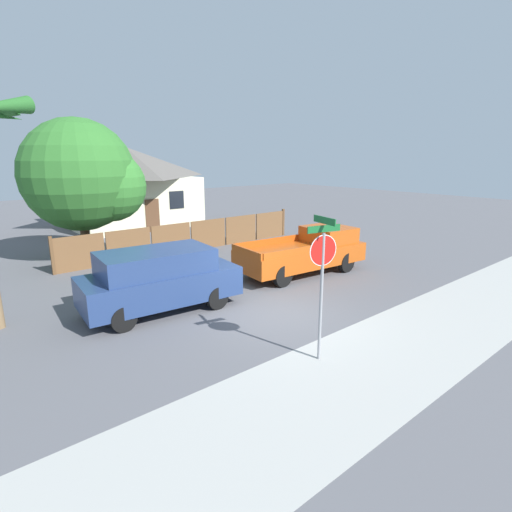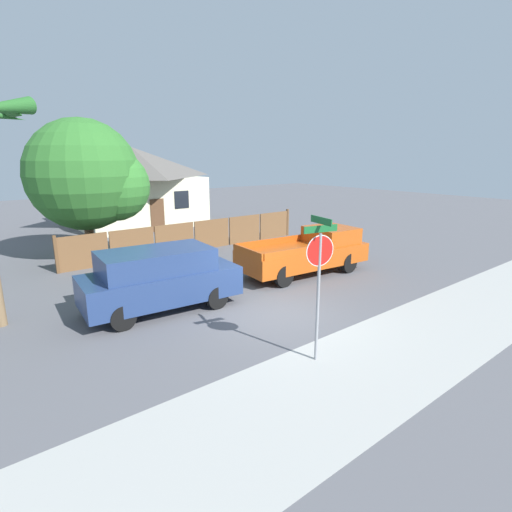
{
  "view_description": "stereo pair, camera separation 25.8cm",
  "coord_description": "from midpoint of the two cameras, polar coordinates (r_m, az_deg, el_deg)",
  "views": [
    {
      "loc": [
        -7.58,
        -8.18,
        4.61
      ],
      "look_at": [
        -0.01,
        0.89,
        1.6
      ],
      "focal_mm": 28.0,
      "sensor_mm": 36.0,
      "label": 1
    },
    {
      "loc": [
        -7.38,
        -8.34,
        4.61
      ],
      "look_at": [
        -0.01,
        0.89,
        1.6
      ],
      "focal_mm": 28.0,
      "sensor_mm": 36.0,
      "label": 2
    }
  ],
  "objects": [
    {
      "name": "wooden_fence",
      "position": [
        19.79,
        -9.7,
        2.75
      ],
      "size": [
        12.59,
        0.12,
        1.54
      ],
      "color": "brown",
      "rests_on": "ground"
    },
    {
      "name": "orange_pickup",
      "position": [
        16.01,
        6.71,
        0.64
      ],
      "size": [
        5.43,
        2.47,
        1.74
      ],
      "rotation": [
        0.0,
        0.0,
        -0.09
      ],
      "color": "#B74C14",
      "rests_on": "ground"
    },
    {
      "name": "ground_plane",
      "position": [
        12.06,
        2.15,
        -8.19
      ],
      "size": [
        80.0,
        80.0,
        0.0
      ],
      "primitive_type": "plane",
      "color": "#56565B"
    },
    {
      "name": "stop_sign",
      "position": [
        8.83,
        8.65,
        -1.41
      ],
      "size": [
        0.83,
        0.74,
        3.33
      ],
      "rotation": [
        0.0,
        0.0,
        -0.23
      ],
      "color": "gray",
      "rests_on": "ground"
    },
    {
      "name": "red_suv",
      "position": [
        12.33,
        -14.17,
        -3.13
      ],
      "size": [
        4.77,
        2.35,
        1.89
      ],
      "rotation": [
        0.0,
        0.0,
        -0.09
      ],
      "color": "navy",
      "rests_on": "ground"
    },
    {
      "name": "sidewalk_strip",
      "position": [
        9.95,
        16.59,
        -13.94
      ],
      "size": [
        36.0,
        3.2,
        0.01
      ],
      "color": "#A3A39E",
      "rests_on": "ground"
    },
    {
      "name": "oak_tree",
      "position": [
        19.17,
        -23.54,
        10.23
      ],
      "size": [
        5.06,
        4.82,
        6.16
      ],
      "color": "brown",
      "rests_on": "ground"
    },
    {
      "name": "house",
      "position": [
        28.18,
        -18.03,
        9.59
      ],
      "size": [
        8.17,
        7.21,
        5.09
      ],
      "color": "beige",
      "rests_on": "ground"
    }
  ]
}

